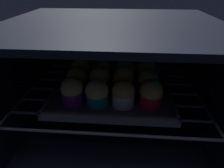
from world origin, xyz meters
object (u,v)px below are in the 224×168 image
muffin_row0_col3 (151,94)px  muffin_row1_col0 (77,79)px  muffin_row2_col1 (103,70)px  muffin_row0_col2 (123,94)px  muffin_row0_col0 (72,91)px  muffin_row1_col1 (100,79)px  muffin_row1_col3 (148,81)px  muffin_row2_col0 (82,69)px  muffin_row2_col2 (125,71)px  baking_tray (112,92)px  muffin_row2_col3 (146,71)px  muffin_row1_col2 (124,80)px  muffin_row0_col1 (97,93)px

muffin_row0_col3 → muffin_row1_col0: muffin_row0_col3 is taller
muffin_row0_col3 → muffin_row2_col1: muffin_row0_col3 is taller
muffin_row0_col2 → muffin_row2_col1: (-7.09, 14.01, -0.03)cm
muffin_row0_col0 → muffin_row1_col1: size_ratio=0.94×
muffin_row1_col0 → muffin_row1_col3: size_ratio=0.92×
muffin_row1_col1 → muffin_row2_col0: (-6.99, 6.76, 0.11)cm
muffin_row0_col3 → muffin_row2_col2: muffin_row0_col3 is taller
muffin_row1_col0 → muffin_row1_col3: 21.33cm
muffin_row0_col3 → baking_tray: bearing=147.6°
muffin_row2_col1 → muffin_row2_col3: bearing=-0.6°
muffin_row1_col0 → muffin_row1_col1: 6.86cm
muffin_row1_col1 → muffin_row1_col3: (14.47, -0.05, -0.10)cm
muffin_row0_col3 → muffin_row2_col3: bearing=91.5°
muffin_row1_col2 → muffin_row2_col1: (-7.00, 7.02, -0.55)cm
muffin_row0_col0 → muffin_row1_col2: muffin_row1_col2 is taller
baking_tray → muffin_row1_col2: muffin_row1_col2 is taller
muffin_row1_col0 → muffin_row2_col3: size_ratio=0.89×
muffin_row0_col0 → muffin_row2_col1: (6.75, 13.88, -0.14)cm
muffin_row1_col2 → muffin_row2_col3: bearing=44.2°
muffin_row0_col3 → muffin_row2_col0: muffin_row0_col3 is taller
muffin_row0_col2 → muffin_row0_col0: bearing=179.5°
muffin_row1_col2 → muffin_row1_col3: muffin_row1_col2 is taller
muffin_row0_col0 → muffin_row0_col1: size_ratio=0.94×
muffin_row0_col2 → muffin_row1_col1: (-7.33, 7.13, 0.30)cm
muffin_row0_col0 → muffin_row2_col1: size_ratio=1.00×
baking_tray → muffin_row1_col0: size_ratio=4.70×
muffin_row0_col2 → muffin_row2_col1: bearing=116.8°
muffin_row2_col2 → muffin_row2_col3: size_ratio=0.91×
baking_tray → muffin_row0_col3: bearing=-32.4°
muffin_row0_col0 → muffin_row0_col2: bearing=-0.5°
baking_tray → muffin_row0_col1: bearing=-115.2°
muffin_row1_col0 → muffin_row2_col0: size_ratio=0.95×
muffin_row2_col0 → muffin_row2_col3: muffin_row2_col3 is taller
baking_tray → muffin_row0_col1: (-3.48, -7.40, 4.08)cm
muffin_row0_col1 → muffin_row2_col1: bearing=90.2°
muffin_row1_col0 → muffin_row1_col2: size_ratio=0.88×
muffin_row2_col1 → muffin_row0_col3: bearing=-43.7°
baking_tray → muffin_row0_col3: 13.59cm
muffin_row1_col1 → muffin_row2_col3: (14.32, 6.73, 0.21)cm
muffin_row0_col0 → muffin_row1_col0: same height
muffin_row2_col1 → muffin_row2_col3: size_ratio=0.90×
baking_tray → muffin_row2_col0: muffin_row2_col0 is taller
muffin_row1_col0 → muffin_row2_col1: same height
muffin_row0_col0 → muffin_row1_col1: bearing=47.1°
baking_tray → muffin_row1_col3: 11.48cm
baking_tray → muffin_row1_col2: 5.68cm
muffin_row0_col3 → muffin_row1_col0: 22.63cm
muffin_row1_col1 → muffin_row0_col2: bearing=-44.2°
muffin_row0_col0 → baking_tray: bearing=34.3°
muffin_row1_col0 → muffin_row2_col1: 9.85cm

